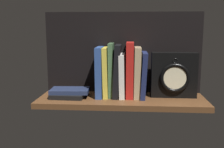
{
  "coord_description": "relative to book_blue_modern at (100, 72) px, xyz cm",
  "views": [
    {
      "loc": [
        4.24,
        -119.48,
        31.69
      ],
      "look_at": [
        -4.75,
        3.32,
        10.52
      ],
      "focal_mm": 42.6,
      "sensor_mm": 36.0,
      "label": 1
    }
  ],
  "objects": [
    {
      "name": "ground_plane",
      "position": [
        10.44,
        -3.32,
        -12.83
      ],
      "size": [
        76.73,
        25.51,
        2.5
      ],
      "primitive_type": "cube",
      "color": "brown"
    },
    {
      "name": "back_panel",
      "position": [
        10.44,
        8.83,
        8.23
      ],
      "size": [
        76.73,
        1.2,
        39.63
      ],
      "primitive_type": "cube",
      "color": "black",
      "rests_on": "ground_plane"
    },
    {
      "name": "book_blue_modern",
      "position": [
        0.0,
        0.0,
        0.0
      ],
      "size": [
        3.18,
        15.76,
        23.19
      ],
      "primitive_type": "cube",
      "rotation": [
        0.0,
        -0.01,
        0.0
      ],
      "color": "#2D4C8E",
      "rests_on": "ground_plane"
    },
    {
      "name": "book_yellow_seinlanguage",
      "position": [
        2.88,
        0.0,
        -0.09
      ],
      "size": [
        2.78,
        14.44,
        23.04
      ],
      "primitive_type": "cube",
      "rotation": [
        0.0,
        -0.03,
        0.0
      ],
      "color": "gold",
      "rests_on": "ground_plane"
    },
    {
      "name": "book_green_romantic",
      "position": [
        5.37,
        0.0,
        0.88
      ],
      "size": [
        2.54,
        12.25,
        24.96
      ],
      "primitive_type": "cube",
      "rotation": [
        0.0,
        -0.01,
        0.0
      ],
      "color": "#476B44",
      "rests_on": "ground_plane"
    },
    {
      "name": "book_black_skeptic",
      "position": [
        8.05,
        0.0,
        0.54
      ],
      "size": [
        3.63,
        15.02,
        24.33
      ],
      "primitive_type": "cube",
      "rotation": [
        0.0,
        0.04,
        0.0
      ],
      "color": "black",
      "rests_on": "ground_plane"
    },
    {
      "name": "book_white_catcher",
      "position": [
        10.87,
        0.0,
        -1.61
      ],
      "size": [
        2.87,
        15.3,
        19.99
      ],
      "primitive_type": "cube",
      "rotation": [
        0.0,
        -0.02,
        0.0
      ],
      "color": "silver",
      "rests_on": "ground_plane"
    },
    {
      "name": "book_red_requiem",
      "position": [
        14.08,
        0.0,
        1.13
      ],
      "size": [
        3.44,
        14.23,
        25.44
      ],
      "primitive_type": "cube",
      "rotation": [
        0.0,
        0.0,
        0.0
      ],
      "color": "red",
      "rests_on": "ground_plane"
    },
    {
      "name": "book_tan_shortstories",
      "position": [
        17.54,
        0.0,
        0.0
      ],
      "size": [
        3.14,
        14.74,
        23.2
      ],
      "primitive_type": "cube",
      "rotation": [
        0.0,
        0.01,
        0.0
      ],
      "color": "tan",
      "rests_on": "ground_plane"
    },
    {
      "name": "book_navy_bierce",
      "position": [
        20.41,
        0.0,
        -1.16
      ],
      "size": [
        3.16,
        16.46,
        20.93
      ],
      "primitive_type": "cube",
      "rotation": [
        0.0,
        0.05,
        0.0
      ],
      "color": "#192147",
      "rests_on": "ground_plane"
    },
    {
      "name": "framed_clock",
      "position": [
        34.45,
        -0.07,
        -1.26
      ],
      "size": [
        20.84,
        7.01,
        20.84
      ],
      "color": "black",
      "rests_on": "ground_plane"
    },
    {
      "name": "book_stack_side",
      "position": [
        -14.17,
        -4.2,
        -9.59
      ],
      "size": [
        18.15,
        12.44,
        3.86
      ],
      "color": "black",
      "rests_on": "ground_plane"
    }
  ]
}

